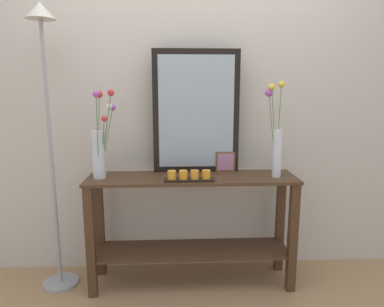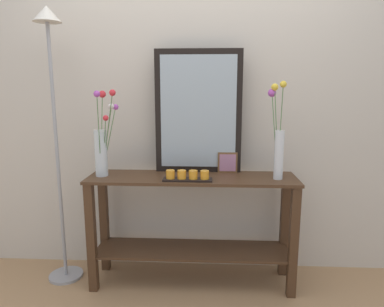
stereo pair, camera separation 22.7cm
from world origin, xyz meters
name	(u,v)px [view 1 (the left image)]	position (x,y,z in m)	size (l,w,h in m)	color
ground_plane	(192,282)	(0.00, 0.00, -0.01)	(7.00, 6.00, 0.02)	#A87F56
wall_back	(190,90)	(0.00, 0.30, 1.35)	(6.40, 0.08, 2.70)	beige
console_table	(192,218)	(0.00, 0.00, 0.48)	(1.40, 0.36, 0.77)	#472D1C
mirror_leaning	(196,112)	(0.04, 0.15, 1.20)	(0.60, 0.03, 0.85)	black
tall_vase_left	(100,146)	(-0.60, -0.01, 0.99)	(0.16, 0.22, 0.58)	silver
vase_right	(276,139)	(0.56, -0.01, 1.03)	(0.10, 0.17, 0.63)	silver
candle_tray	(189,176)	(-0.02, -0.10, 0.80)	(0.32, 0.09, 0.07)	black
picture_frame_small	(225,162)	(0.24, 0.13, 0.85)	(0.14, 0.01, 0.14)	brown
floor_lamp	(47,103)	(-0.93, 0.01, 1.27)	(0.24, 0.24, 1.88)	#9E9EA3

